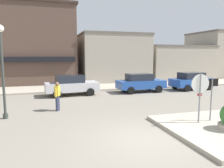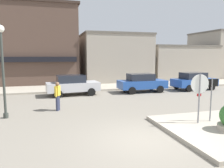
{
  "view_description": "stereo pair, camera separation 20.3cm",
  "coord_description": "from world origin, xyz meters",
  "px_view_note": "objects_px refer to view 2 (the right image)",
  "views": [
    {
      "loc": [
        -3.4,
        -6.97,
        3.06
      ],
      "look_at": [
        0.0,
        4.5,
        1.5
      ],
      "focal_mm": 35.0,
      "sensor_mm": 36.0,
      "label": 1
    },
    {
      "loc": [
        -3.2,
        -7.02,
        3.06
      ],
      "look_at": [
        0.0,
        4.5,
        1.5
      ],
      "focal_mm": 35.0,
      "sensor_mm": 36.0,
      "label": 2
    }
  ],
  "objects_px": {
    "lamp_post": "(2,58)",
    "parked_car_third": "(194,81)",
    "pedestrian_crossing_near": "(58,95)",
    "stop_sign": "(199,92)",
    "one_way_sign": "(211,95)",
    "parked_car_second": "(142,83)",
    "parked_car_nearest": "(73,85)"
  },
  "relations": [
    {
      "from": "pedestrian_crossing_near",
      "to": "parked_car_third",
      "type": "bearing_deg",
      "value": 20.23
    },
    {
      "from": "parked_car_third",
      "to": "pedestrian_crossing_near",
      "type": "relative_size",
      "value": 2.56
    },
    {
      "from": "one_way_sign",
      "to": "parked_car_third",
      "type": "xyz_separation_m",
      "value": [
        5.54,
        8.81,
        -0.52
      ]
    },
    {
      "from": "lamp_post",
      "to": "parked_car_third",
      "type": "relative_size",
      "value": 1.1
    },
    {
      "from": "stop_sign",
      "to": "parked_car_third",
      "type": "relative_size",
      "value": 0.56
    },
    {
      "from": "stop_sign",
      "to": "parked_car_third",
      "type": "height_order",
      "value": "stop_sign"
    },
    {
      "from": "parked_car_nearest",
      "to": "parked_car_second",
      "type": "xyz_separation_m",
      "value": [
        5.75,
        -0.12,
        0.0
      ]
    },
    {
      "from": "one_way_sign",
      "to": "pedestrian_crossing_near",
      "type": "bearing_deg",
      "value": 146.01
    },
    {
      "from": "pedestrian_crossing_near",
      "to": "parked_car_second",
      "type": "bearing_deg",
      "value": 32.82
    },
    {
      "from": "lamp_post",
      "to": "parked_car_nearest",
      "type": "bearing_deg",
      "value": 55.47
    },
    {
      "from": "lamp_post",
      "to": "parked_car_second",
      "type": "bearing_deg",
      "value": 29.43
    },
    {
      "from": "pedestrian_crossing_near",
      "to": "one_way_sign",
      "type": "bearing_deg",
      "value": -33.99
    },
    {
      "from": "stop_sign",
      "to": "pedestrian_crossing_near",
      "type": "bearing_deg",
      "value": 142.14
    },
    {
      "from": "one_way_sign",
      "to": "lamp_post",
      "type": "height_order",
      "value": "lamp_post"
    },
    {
      "from": "lamp_post",
      "to": "pedestrian_crossing_near",
      "type": "relative_size",
      "value": 2.82
    },
    {
      "from": "stop_sign",
      "to": "parked_car_third",
      "type": "xyz_separation_m",
      "value": [
        6.25,
        8.93,
        -0.71
      ]
    },
    {
      "from": "lamp_post",
      "to": "parked_car_nearest",
      "type": "xyz_separation_m",
      "value": [
        3.78,
        5.5,
        -2.15
      ]
    },
    {
      "from": "pedestrian_crossing_near",
      "to": "parked_car_nearest",
      "type": "bearing_deg",
      "value": 74.86
    },
    {
      "from": "stop_sign",
      "to": "parked_car_nearest",
      "type": "relative_size",
      "value": 0.56
    },
    {
      "from": "lamp_post",
      "to": "parked_car_nearest",
      "type": "distance_m",
      "value": 7.01
    },
    {
      "from": "one_way_sign",
      "to": "parked_car_second",
      "type": "xyz_separation_m",
      "value": [
        0.52,
        8.9,
        -0.52
      ]
    },
    {
      "from": "stop_sign",
      "to": "lamp_post",
      "type": "relative_size",
      "value": 0.51
    },
    {
      "from": "stop_sign",
      "to": "parked_car_nearest",
      "type": "xyz_separation_m",
      "value": [
        -4.52,
        9.13,
        -0.71
      ]
    },
    {
      "from": "parked_car_nearest",
      "to": "stop_sign",
      "type": "bearing_deg",
      "value": -63.64
    },
    {
      "from": "parked_car_nearest",
      "to": "parked_car_second",
      "type": "bearing_deg",
      "value": -1.19
    },
    {
      "from": "pedestrian_crossing_near",
      "to": "stop_sign",
      "type": "bearing_deg",
      "value": -37.86
    },
    {
      "from": "stop_sign",
      "to": "lamp_post",
      "type": "height_order",
      "value": "lamp_post"
    },
    {
      "from": "parked_car_third",
      "to": "pedestrian_crossing_near",
      "type": "height_order",
      "value": "pedestrian_crossing_near"
    },
    {
      "from": "lamp_post",
      "to": "parked_car_nearest",
      "type": "relative_size",
      "value": 1.1
    },
    {
      "from": "stop_sign",
      "to": "parked_car_second",
      "type": "bearing_deg",
      "value": 82.24
    },
    {
      "from": "parked_car_third",
      "to": "stop_sign",
      "type": "bearing_deg",
      "value": -125.0
    },
    {
      "from": "lamp_post",
      "to": "parked_car_second",
      "type": "relative_size",
      "value": 1.13
    }
  ]
}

